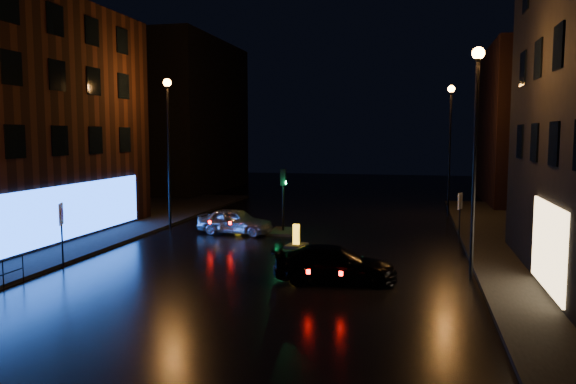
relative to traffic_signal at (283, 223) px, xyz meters
name	(u,v)px	position (x,y,z in m)	size (l,w,h in m)	color
ground	(213,314)	(1.20, -14.00, -0.50)	(120.00, 120.00, 0.00)	black
pavement_left	(0,242)	(-12.80, -6.00, -0.43)	(12.00, 44.00, 0.15)	black
building_far_left	(183,116)	(-14.80, 21.00, 6.50)	(8.00, 16.00, 14.00)	black
building_far_right	(539,125)	(16.20, 18.00, 5.50)	(8.00, 14.00, 12.00)	black
street_lamp_lfar	(168,130)	(-6.60, 0.00, 5.06)	(0.44, 0.44, 8.37)	black
street_lamp_rnear	(476,127)	(9.00, -8.00, 5.06)	(0.44, 0.44, 8.37)	black
street_lamp_rfar	(450,130)	(9.00, 8.00, 5.06)	(0.44, 0.44, 8.37)	black
traffic_signal	(283,223)	(0.00, 0.00, 0.00)	(1.40, 2.40, 3.45)	black
silver_hatchback	(235,221)	(-2.42, -0.95, 0.18)	(1.62, 4.02, 1.37)	#B6B9BE
dark_sedan	(335,264)	(4.18, -9.53, 0.14)	(1.80, 4.44, 1.29)	black
bollard_near	(296,242)	(1.48, -3.56, -0.27)	(1.00, 1.33, 1.07)	black
bollard_far	(238,225)	(-2.69, 0.40, -0.27)	(1.15, 1.40, 1.06)	black
road_sign_left	(61,220)	(-6.70, -9.80, 1.43)	(0.31, 0.59, 2.58)	black
road_sign_right	(460,205)	(9.10, -0.60, 1.32)	(0.27, 0.57, 2.43)	black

